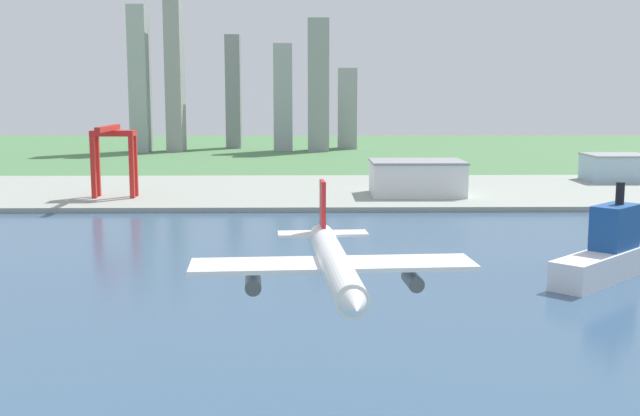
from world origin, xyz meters
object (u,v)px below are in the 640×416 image
at_px(ferry_boat, 606,253).
at_px(warehouse_annex, 616,167).
at_px(warehouse_main, 417,177).
at_px(airplane_landing, 334,264).
at_px(port_crane_red, 113,146).

height_order(ferry_boat, warehouse_annex, ferry_boat).
bearing_deg(warehouse_main, warehouse_annex, 25.85).
bearing_deg(warehouse_annex, ferry_boat, -111.90).
height_order(airplane_landing, warehouse_main, airplane_landing).
bearing_deg(port_crane_red, warehouse_main, 3.54).
height_order(port_crane_red, warehouse_annex, port_crane_red).
distance_m(airplane_landing, warehouse_main, 317.42).
height_order(airplane_landing, ferry_boat, airplane_landing).
relative_size(ferry_boat, warehouse_main, 0.83).
height_order(airplane_landing, port_crane_red, airplane_landing).
distance_m(port_crane_red, warehouse_main, 152.33).
height_order(port_crane_red, warehouse_main, port_crane_red).
xyz_separation_m(airplane_landing, warehouse_main, (52.84, 312.08, -23.81)).
relative_size(port_crane_red, warehouse_annex, 1.14).
xyz_separation_m(airplane_landing, port_crane_red, (-98.28, 302.74, -7.03)).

